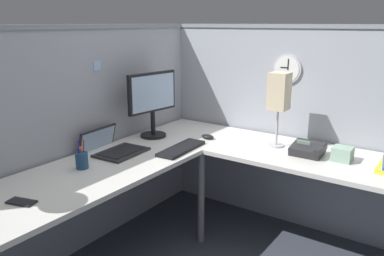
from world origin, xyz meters
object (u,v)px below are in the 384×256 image
desk_lamp_paper (279,94)px  tissue_box (342,154)px  keyboard (181,148)px  monitor (153,100)px  pen_cup (82,160)px  office_phone (308,150)px  wall_clock (288,69)px  laptop (111,148)px  computer_mouse (208,137)px  cell_phone (21,202)px

desk_lamp_paper → tissue_box: (-0.04, -0.47, -0.34)m
keyboard → desk_lamp_paper: (0.46, -0.51, 0.37)m
monitor → pen_cup: monitor is taller
office_phone → wall_clock: (0.36, 0.32, 0.48)m
laptop → tissue_box: 1.54m
desk_lamp_paper → pen_cup: bearing=143.8°
tissue_box → wall_clock: 0.80m
computer_mouse → office_phone: 0.76m
computer_mouse → tissue_box: 0.98m
keyboard → tissue_box: bearing=-70.6°
laptop → computer_mouse: bearing=-31.6°
computer_mouse → desk_lamp_paper: 0.64m
pen_cup → desk_lamp_paper: size_ratio=0.34×
pen_cup → laptop: bearing=16.4°
office_phone → tissue_box: 0.22m
computer_mouse → pen_cup: size_ratio=0.58×
laptop → office_phone: 1.34m
laptop → tissue_box: laptop is taller
computer_mouse → desk_lamp_paper: bearing=-76.0°
office_phone → pen_cup: bearing=134.3°
monitor → office_phone: 1.20m
pen_cup → desk_lamp_paper: (1.09, -0.80, 0.33)m
monitor → office_phone: monitor is taller
cell_phone → computer_mouse: bearing=-22.0°
laptop → cell_phone: (-0.82, -0.23, -0.02)m
monitor → computer_mouse: size_ratio=4.81×
pen_cup → cell_phone: bearing=-165.2°
keyboard → pen_cup: (-0.63, 0.29, 0.04)m
tissue_box → keyboard: bearing=113.0°
keyboard → desk_lamp_paper: desk_lamp_paper is taller
desk_lamp_paper → laptop: bearing=130.3°
laptop → tissue_box: bearing=-62.4°
cell_phone → office_phone: office_phone is taller
tissue_box → monitor: bearing=101.2°
monitor → computer_mouse: monitor is taller
tissue_box → wall_clock: wall_clock is taller
laptop → cell_phone: bearing=-164.6°
desk_lamp_paper → monitor: bearing=109.4°
laptop → office_phone: bearing=-58.8°
monitor → wall_clock: size_ratio=2.27×
laptop → pen_cup: bearing=-163.6°
monitor → wall_clock: bearing=-53.3°
pen_cup → desk_lamp_paper: bearing=-36.2°
monitor → desk_lamp_paper: 0.94m
laptop → office_phone: (0.70, -1.15, 0.01)m
pen_cup → keyboard: bearing=-24.6°
wall_clock → computer_mouse: bearing=134.1°
computer_mouse → desk_lamp_paper: desk_lamp_paper is taller
cell_phone → wall_clock: (1.88, -0.60, 0.52)m
computer_mouse → wall_clock: wall_clock is taller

